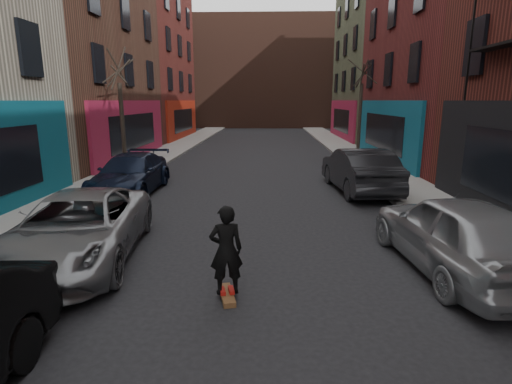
# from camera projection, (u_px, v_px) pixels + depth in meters

# --- Properties ---
(sidewalk_left) EXTENTS (2.50, 84.00, 0.13)m
(sidewalk_left) POSITION_uv_depth(u_px,v_px,m) (180.00, 146.00, 30.99)
(sidewalk_left) COLOR gray
(sidewalk_left) RESTS_ON ground
(sidewalk_right) EXTENTS (2.50, 84.00, 0.13)m
(sidewalk_right) POSITION_uv_depth(u_px,v_px,m) (341.00, 146.00, 30.58)
(sidewalk_right) COLOR gray
(sidewalk_right) RESTS_ON ground
(building_far) EXTENTS (40.00, 10.00, 14.00)m
(building_far) POSITION_uv_depth(u_px,v_px,m) (265.00, 74.00, 54.56)
(building_far) COLOR #47281E
(building_far) RESTS_ON ground
(tree_left_far) EXTENTS (2.00, 2.00, 6.50)m
(tree_left_far) POSITION_uv_depth(u_px,v_px,m) (121.00, 103.00, 18.56)
(tree_left_far) COLOR black
(tree_left_far) RESTS_ON sidewalk_left
(tree_right_far) EXTENTS (2.00, 2.00, 6.80)m
(tree_right_far) POSITION_uv_depth(u_px,v_px,m) (361.00, 100.00, 23.96)
(tree_right_far) COLOR black
(tree_right_far) RESTS_ON sidewalk_right
(parked_left_far) EXTENTS (3.13, 5.64, 1.49)m
(parked_left_far) POSITION_uv_depth(u_px,v_px,m) (78.00, 228.00, 8.83)
(parked_left_far) COLOR gray
(parked_left_far) RESTS_ON ground
(parked_left_end) EXTENTS (2.12, 5.13, 1.48)m
(parked_left_end) POSITION_uv_depth(u_px,v_px,m) (131.00, 174.00, 15.31)
(parked_left_end) COLOR black
(parked_left_end) RESTS_ON ground
(parked_right_far) EXTENTS (2.40, 5.05, 1.67)m
(parked_right_far) POSITION_uv_depth(u_px,v_px,m) (457.00, 233.00, 8.21)
(parked_right_far) COLOR #989CA0
(parked_right_far) RESTS_ON ground
(parked_right_end) EXTENTS (2.28, 5.34, 1.71)m
(parked_right_end) POSITION_uv_depth(u_px,v_px,m) (359.00, 170.00, 15.55)
(parked_right_end) COLOR black
(parked_right_end) RESTS_ON ground
(skateboard) EXTENTS (0.40, 0.83, 0.10)m
(skateboard) POSITION_uv_depth(u_px,v_px,m) (227.00, 295.00, 7.24)
(skateboard) COLOR brown
(skateboard) RESTS_ON ground
(skateboarder) EXTENTS (0.67, 0.52, 1.64)m
(skateboarder) POSITION_uv_depth(u_px,v_px,m) (226.00, 250.00, 7.05)
(skateboarder) COLOR black
(skateboarder) RESTS_ON skateboard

